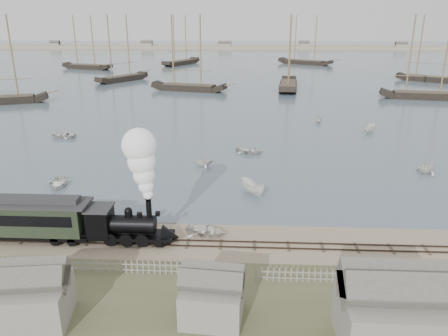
{
  "coord_description": "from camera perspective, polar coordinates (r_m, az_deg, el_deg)",
  "views": [
    {
      "loc": [
        4.03,
        -36.49,
        19.29
      ],
      "look_at": [
        1.73,
        8.83,
        3.5
      ],
      "focal_mm": 35.0,
      "sensor_mm": 36.0,
      "label": 1
    }
  ],
  "objects": [
    {
      "name": "schooner_1",
      "position": [
        142.05,
        -13.42,
        14.97
      ],
      "size": [
        13.95,
        17.98,
        20.0
      ],
      "primitive_type": null,
      "rotation": [
        0.0,
        0.0,
        0.99
      ],
      "color": "black",
      "rests_on": "harbor_water"
    },
    {
      "name": "schooner_6",
      "position": [
        180.01,
        -17.72,
        15.39
      ],
      "size": [
        21.15,
        10.7,
        20.0
      ],
      "primitive_type": null,
      "rotation": [
        0.0,
        0.0,
        -0.3
      ],
      "color": "black",
      "rests_on": "harbor_water"
    },
    {
      "name": "schooner_5",
      "position": [
        151.73,
        25.82,
        13.87
      ],
      "size": [
        19.27,
        14.89,
        20.0
      ],
      "primitive_type": null,
      "rotation": [
        0.0,
        0.0,
        -0.58
      ],
      "color": "black",
      "rests_on": "harbor_water"
    },
    {
      "name": "rowboat_3",
      "position": [
        64.92,
        3.35,
        2.31
      ],
      "size": [
        3.98,
        4.74,
        0.84
      ],
      "primitive_type": "imported",
      "rotation": [
        0.0,
        0.0,
        1.27
      ],
      "color": "silver",
      "rests_on": "harbor_water"
    },
    {
      "name": "beached_dinghy",
      "position": [
        41.11,
        -2.31,
        -8.18
      ],
      "size": [
        3.71,
        4.49,
        0.81
      ],
      "primitive_type": "imported",
      "rotation": [
        0.0,
        0.0,
        1.31
      ],
      "color": "silver",
      "rests_on": "ground"
    },
    {
      "name": "rowboat_5",
      "position": [
        80.76,
        18.51,
        4.93
      ],
      "size": [
        3.71,
        3.3,
        1.4
      ],
      "primitive_type": "imported",
      "rotation": [
        0.0,
        0.0,
        2.48
      ],
      "color": "silver",
      "rests_on": "harbor_water"
    },
    {
      "name": "picket_fence_west",
      "position": [
        36.78,
        -14.59,
        -13.15
      ],
      "size": [
        19.0,
        0.1,
        1.2
      ],
      "primitive_type": null,
      "color": "gray",
      "rests_on": "ground"
    },
    {
      "name": "rowboat_0",
      "position": [
        55.85,
        -20.85,
        -1.82
      ],
      "size": [
        4.49,
        3.62,
        0.82
      ],
      "primitive_type": "imported",
      "rotation": [
        0.0,
        0.0,
        0.22
      ],
      "color": "silver",
      "rests_on": "harbor_water"
    },
    {
      "name": "rowboat_7",
      "position": [
        85.6,
        12.22,
        6.27
      ],
      "size": [
        2.95,
        2.6,
        1.46
      ],
      "primitive_type": "imported",
      "rotation": [
        0.0,
        0.0,
        6.2
      ],
      "color": "silver",
      "rests_on": "harbor_water"
    },
    {
      "name": "schooner_2",
      "position": [
        120.44,
        -4.74,
        14.73
      ],
      "size": [
        21.29,
        9.51,
        20.0
      ],
      "primitive_type": null,
      "rotation": [
        0.0,
        0.0,
        -0.24
      ],
      "color": "black",
      "rests_on": "harbor_water"
    },
    {
      "name": "schooner_7",
      "position": [
        189.3,
        -5.71,
        16.31
      ],
      "size": [
        14.45,
        21.85,
        20.0
      ],
      "primitive_type": null,
      "rotation": [
        0.0,
        0.0,
        1.1
      ],
      "color": "black",
      "rests_on": "harbor_water"
    },
    {
      "name": "rowboat_1",
      "position": [
        59.09,
        -2.74,
        0.89
      ],
      "size": [
        3.01,
        3.24,
        1.4
      ],
      "primitive_type": "imported",
      "rotation": [
        0.0,
        0.0,
        1.88
      ],
      "color": "silver",
      "rests_on": "harbor_water"
    },
    {
      "name": "far_spit",
      "position": [
        287.16,
        2.17,
        15.33
      ],
      "size": [
        500.0,
        20.0,
        1.8
      ],
      "primitive_type": "cube",
      "color": "tan",
      "rests_on": "ground"
    },
    {
      "name": "picket_fence_east",
      "position": [
        35.83,
        16.61,
        -14.29
      ],
      "size": [
        15.0,
        0.1,
        1.2
      ],
      "primitive_type": null,
      "color": "gray",
      "rests_on": "ground"
    },
    {
      "name": "rail_track",
      "position": [
        39.7,
        -3.34,
        -9.85
      ],
      "size": [
        120.0,
        1.8,
        0.16
      ],
      "color": "#33241C",
      "rests_on": "ground"
    },
    {
      "name": "schooner_4",
      "position": [
        118.31,
        25.28,
        12.95
      ],
      "size": [
        21.13,
        8.22,
        20.0
      ],
      "primitive_type": null,
      "rotation": [
        0.0,
        0.0,
        -0.17
      ],
      "color": "black",
      "rests_on": "harbor_water"
    },
    {
      "name": "rowboat_4",
      "position": [
        62.24,
        25.0,
        0.15
      ],
      "size": [
        4.01,
        4.16,
        1.69
      ],
      "primitive_type": "imported",
      "rotation": [
        0.0,
        0.0,
        5.24
      ],
      "color": "silver",
      "rests_on": "harbor_water"
    },
    {
      "name": "ground",
      "position": [
        41.47,
        -3.04,
        -8.56
      ],
      "size": [
        600.0,
        600.0,
        0.0
      ],
      "primitive_type": "plane",
      "color": "tan",
      "rests_on": "ground"
    },
    {
      "name": "schooner_3",
      "position": [
        124.51,
        8.59,
        14.73
      ],
      "size": [
        7.5,
        22.65,
        20.0
      ],
      "primitive_type": null,
      "rotation": [
        0.0,
        0.0,
        1.46
      ],
      "color": "black",
      "rests_on": "harbor_water"
    },
    {
      "name": "shed_left",
      "position": [
        33.47,
        -23.73,
        -17.88
      ],
      "size": [
        5.0,
        4.0,
        4.1
      ],
      "primitive_type": null,
      "color": "gray",
      "rests_on": "ground"
    },
    {
      "name": "passenger_coach",
      "position": [
        43.97,
        -26.6,
        -5.66
      ],
      "size": [
        15.32,
        2.95,
        3.72
      ],
      "color": "black",
      "rests_on": "ground"
    },
    {
      "name": "schooner_8",
      "position": [
        192.81,
        10.71,
        16.13
      ],
      "size": [
        22.9,
        16.79,
        20.0
      ],
      "primitive_type": null,
      "rotation": [
        0.0,
        0.0,
        -0.54
      ],
      "color": "black",
      "rests_on": "harbor_water"
    },
    {
      "name": "harbor_water",
      "position": [
        207.42,
        1.83,
        13.85
      ],
      "size": [
        600.0,
        336.0,
        0.06
      ],
      "primitive_type": "cube",
      "color": "#485C67",
      "rests_on": "ground"
    },
    {
      "name": "rowboat_6",
      "position": [
        78.18,
        -20.31,
        4.08
      ],
      "size": [
        3.66,
        4.72,
        0.9
      ],
      "primitive_type": "imported",
      "rotation": [
        0.0,
        0.0,
        4.58
      ],
      "color": "silver",
      "rests_on": "harbor_water"
    },
    {
      "name": "rowboat_2",
      "position": [
        49.98,
        3.65,
        -2.55
      ],
      "size": [
        3.95,
        3.65,
        1.51
      ],
      "primitive_type": "imported",
      "rotation": [
        0.0,
        0.0,
        3.84
      ],
      "color": "silver",
      "rests_on": "harbor_water"
    },
    {
      "name": "locomotive",
      "position": [
        38.56,
        -11.06,
        -3.48
      ],
      "size": [
        8.13,
        3.04,
        10.14
      ],
      "color": "black",
      "rests_on": "ground"
    },
    {
      "name": "shed_mid",
      "position": [
        31.24,
        -1.53,
        -18.96
      ],
      "size": [
        4.0,
        3.5,
        3.6
      ],
      "primitive_type": null,
      "color": "gray",
      "rests_on": "ground"
    }
  ]
}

